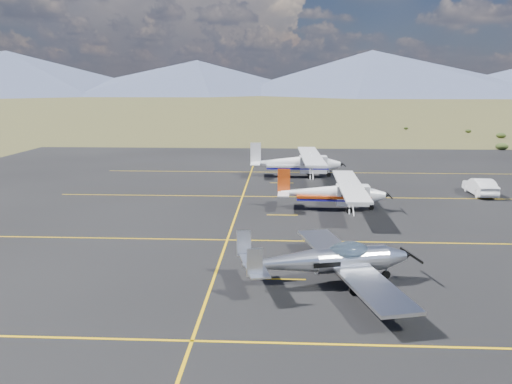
% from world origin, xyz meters
% --- Properties ---
extents(ground, '(1600.00, 1600.00, 0.00)m').
position_xyz_m(ground, '(0.00, 0.00, 0.00)').
color(ground, '#383D1C').
rests_on(ground, ground).
extents(apron, '(72.00, 72.00, 0.02)m').
position_xyz_m(apron, '(0.00, 7.00, 0.00)').
color(apron, black).
rests_on(apron, ground).
extents(aircraft_low_wing, '(7.34, 10.04, 2.18)m').
position_xyz_m(aircraft_low_wing, '(-0.98, -3.87, 1.04)').
color(aircraft_low_wing, silver).
rests_on(aircraft_low_wing, apron).
extents(aircraft_cessna, '(6.49, 10.85, 2.75)m').
position_xyz_m(aircraft_cessna, '(0.43, 9.15, 1.22)').
color(aircraft_cessna, white).
rests_on(aircraft_cessna, apron).
extents(aircraft_plain, '(7.41, 12.37, 3.14)m').
position_xyz_m(aircraft_plain, '(-1.61, 21.50, 1.39)').
color(aircraft_plain, white).
rests_on(aircraft_plain, apron).
extents(sedan, '(1.43, 4.02, 1.32)m').
position_xyz_m(sedan, '(12.17, 14.37, 0.67)').
color(sedan, silver).
rests_on(sedan, apron).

